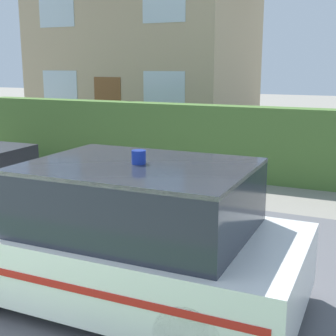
% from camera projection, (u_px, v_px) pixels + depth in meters
% --- Properties ---
extents(road_strip, '(28.00, 5.24, 0.01)m').
position_uv_depth(road_strip, '(113.00, 250.00, 6.37)').
color(road_strip, '#5B5B60').
rests_on(road_strip, ground).
extents(garden_hedge, '(14.49, 0.52, 1.61)m').
position_uv_depth(garden_hedge, '(254.00, 144.00, 10.08)').
color(garden_hedge, '#4C7233').
rests_on(garden_hedge, ground).
extents(police_car, '(4.03, 1.90, 1.64)m').
position_uv_depth(police_car, '(120.00, 235.00, 4.89)').
color(police_car, black).
rests_on(police_car, road_strip).
extents(house_left, '(7.49, 5.83, 8.34)m').
position_uv_depth(house_left, '(148.00, 15.00, 17.03)').
color(house_left, tan).
rests_on(house_left, ground).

